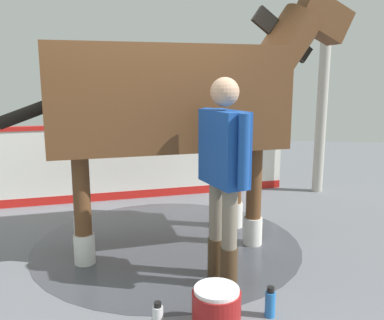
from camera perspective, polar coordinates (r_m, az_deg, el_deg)
The scene contains 9 objects.
ground_plane at distance 4.42m, azimuth -8.00°, elevation -12.48°, with size 16.00×16.00×0.02m, color slate.
wet_patch at distance 4.59m, azimuth -3.37°, elevation -11.27°, with size 2.84×2.84×0.00m, color #42444C.
barrier_wall at distance 6.15m, azimuth -6.99°, elevation -0.49°, with size 4.13×1.94×1.11m.
roof_post_near at distance 6.64m, azimuth 17.42°, elevation 6.97°, with size 0.16×0.16×2.64m, color #B7B2A8.
horse at distance 4.27m, azimuth -2.09°, elevation 8.37°, with size 3.41×1.91×2.67m.
handler at distance 3.48m, azimuth 4.37°, elevation -0.88°, with size 0.47×0.60×1.77m.
wash_bucket at distance 3.11m, azimuth 3.37°, elevation -19.78°, with size 0.35×0.35×0.32m.
bottle_shampoo at distance 3.17m, azimuth -4.71°, elevation -20.57°, with size 0.08×0.08×0.20m.
bottle_spray at distance 3.33m, azimuth 10.70°, elevation -18.73°, with size 0.08×0.08×0.24m.
Camera 1 is at (1.21, -3.86, 1.77)m, focal length 38.80 mm.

